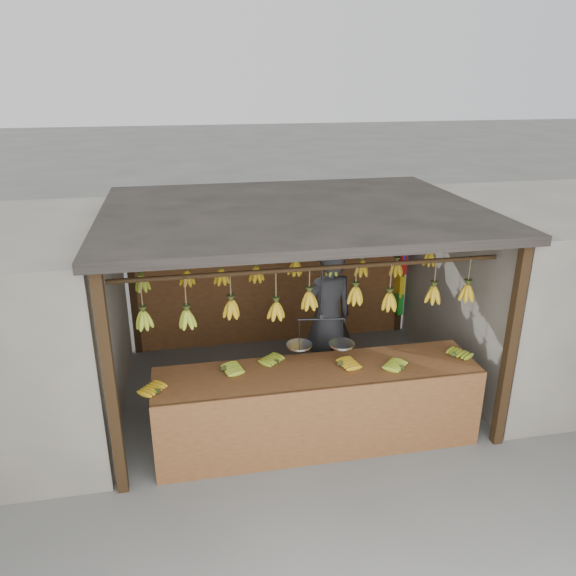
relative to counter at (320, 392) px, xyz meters
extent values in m
plane|color=#5B5B57|center=(-0.04, 1.23, -0.70)|extent=(80.00, 80.00, 0.00)
cube|color=black|center=(-2.04, -0.27, 0.45)|extent=(0.10, 0.10, 2.30)
cube|color=black|center=(1.96, -0.27, 0.45)|extent=(0.10, 0.10, 2.30)
cube|color=black|center=(-2.04, 2.73, 0.45)|extent=(0.10, 0.10, 2.30)
cube|color=black|center=(1.96, 2.73, 0.45)|extent=(0.10, 0.10, 2.30)
cube|color=black|center=(-0.04, 1.23, 1.65)|extent=(4.30, 3.30, 0.10)
cylinder|color=black|center=(-0.04, 0.23, 1.30)|extent=(4.00, 0.05, 0.05)
cylinder|color=black|center=(-0.04, 1.23, 1.30)|extent=(4.00, 0.05, 0.05)
cylinder|color=black|center=(-0.04, 2.23, 1.30)|extent=(4.00, 0.05, 0.05)
cube|color=brown|center=(-0.04, 2.73, 0.20)|extent=(4.00, 0.06, 1.80)
cube|color=slate|center=(3.56, 1.23, 0.45)|extent=(3.00, 3.00, 2.30)
cube|color=brown|center=(0.00, 0.13, 0.16)|extent=(3.45, 0.77, 0.08)
cube|color=brown|center=(0.00, -0.25, -0.25)|extent=(3.45, 0.04, 0.90)
cube|color=black|center=(-1.63, -0.20, -0.29)|extent=(0.07, 0.07, 0.82)
cube|color=black|center=(1.63, -0.20, -0.29)|extent=(0.07, 0.07, 0.82)
cube|color=black|center=(-1.63, 0.46, -0.29)|extent=(0.07, 0.07, 0.82)
cube|color=black|center=(1.63, 0.46, -0.29)|extent=(0.07, 0.07, 0.82)
ellipsoid|color=#BA8F13|center=(-1.63, -0.04, 0.23)|extent=(0.30, 0.29, 0.06)
ellipsoid|color=#92A523|center=(-0.97, 0.25, 0.23)|extent=(0.28, 0.23, 0.06)
ellipsoid|color=#92A523|center=(-0.39, 0.32, 0.23)|extent=(0.29, 0.30, 0.06)
ellipsoid|color=#BA8F13|center=(0.26, 0.12, 0.23)|extent=(0.27, 0.23, 0.06)
ellipsoid|color=#92A523|center=(0.88, -0.05, 0.23)|extent=(0.30, 0.30, 0.06)
ellipsoid|color=#92A523|center=(1.55, 0.09, 0.23)|extent=(0.30, 0.28, 0.06)
ellipsoid|color=#92A523|center=(-1.73, 0.25, 0.87)|extent=(0.16, 0.16, 0.28)
ellipsoid|color=#92A523|center=(-1.32, 0.18, 0.87)|extent=(0.16, 0.16, 0.28)
ellipsoid|color=#BA8F13|center=(-0.87, 0.27, 0.90)|extent=(0.16, 0.16, 0.28)
ellipsoid|color=#BA8F13|center=(-0.42, 0.23, 0.87)|extent=(0.16, 0.16, 0.28)
ellipsoid|color=#BA8F13|center=(-0.08, 0.22, 0.96)|extent=(0.16, 0.16, 0.28)
ellipsoid|color=#BA8F13|center=(0.42, 0.25, 0.96)|extent=(0.16, 0.16, 0.28)
ellipsoid|color=#BA8F13|center=(0.78, 0.20, 0.88)|extent=(0.16, 0.16, 0.28)
ellipsoid|color=#BA8F13|center=(1.27, 0.20, 0.93)|extent=(0.16, 0.16, 0.28)
ellipsoid|color=#BA8F13|center=(1.66, 0.20, 0.92)|extent=(0.16, 0.16, 0.28)
ellipsoid|color=#92A523|center=(-1.79, 1.24, 0.89)|extent=(0.16, 0.16, 0.28)
ellipsoid|color=#BA8F13|center=(-1.29, 1.25, 0.91)|extent=(0.16, 0.16, 0.28)
ellipsoid|color=#BA8F13|center=(-0.90, 1.19, 0.93)|extent=(0.16, 0.16, 0.28)
ellipsoid|color=#BA8F13|center=(-0.49, 1.20, 0.93)|extent=(0.16, 0.16, 0.28)
ellipsoid|color=#BA8F13|center=(-0.02, 1.23, 0.97)|extent=(0.16, 0.16, 0.28)
ellipsoid|color=#92A523|center=(0.43, 1.18, 0.95)|extent=(0.16, 0.16, 0.28)
ellipsoid|color=#BA8F13|center=(0.79, 1.18, 0.92)|extent=(0.16, 0.16, 0.28)
ellipsoid|color=#BA8F13|center=(1.24, 1.19, 0.88)|extent=(0.16, 0.16, 0.28)
ellipsoid|color=#BA8F13|center=(1.69, 1.24, 0.97)|extent=(0.16, 0.16, 0.28)
ellipsoid|color=#BA8F13|center=(-1.71, 2.21, 0.93)|extent=(0.16, 0.16, 0.28)
ellipsoid|color=#BA8F13|center=(-1.33, 2.19, 0.94)|extent=(0.16, 0.16, 0.28)
ellipsoid|color=#BA8F13|center=(-0.88, 2.22, 0.88)|extent=(0.16, 0.16, 0.28)
ellipsoid|color=#BA8F13|center=(-0.47, 2.21, 0.94)|extent=(0.16, 0.16, 0.28)
ellipsoid|color=#92A523|center=(-0.03, 2.24, 0.89)|extent=(0.16, 0.16, 0.28)
ellipsoid|color=#BA8F13|center=(0.42, 2.19, 0.89)|extent=(0.16, 0.16, 0.28)
ellipsoid|color=#BA8F13|center=(0.79, 2.22, 0.91)|extent=(0.16, 0.16, 0.28)
ellipsoid|color=#BA8F13|center=(1.27, 2.28, 0.96)|extent=(0.16, 0.16, 0.28)
ellipsoid|color=#BA8F13|center=(1.65, 2.22, 0.89)|extent=(0.16, 0.16, 0.28)
cylinder|color=black|center=(0.05, 0.23, 1.01)|extent=(0.02, 0.02, 0.56)
cylinder|color=black|center=(0.05, 0.23, 0.73)|extent=(0.49, 0.09, 0.02)
cylinder|color=silver|center=(-0.17, 0.26, 0.43)|extent=(0.26, 0.26, 0.02)
cylinder|color=silver|center=(0.28, 0.20, 0.43)|extent=(0.26, 0.26, 0.02)
imported|color=#262628|center=(0.41, 1.27, 0.24)|extent=(0.77, 0.60, 1.89)
cube|color=#1426BF|center=(1.90, 2.58, 0.69)|extent=(0.08, 0.26, 0.34)
cube|color=red|center=(1.90, 2.58, 0.48)|extent=(0.08, 0.26, 0.34)
cube|color=yellow|center=(1.90, 2.58, 0.11)|extent=(0.08, 0.26, 0.34)
cube|color=#199926|center=(1.90, 2.58, -0.17)|extent=(0.08, 0.26, 0.34)
camera|label=1|loc=(-1.31, -4.93, 3.13)|focal=35.00mm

